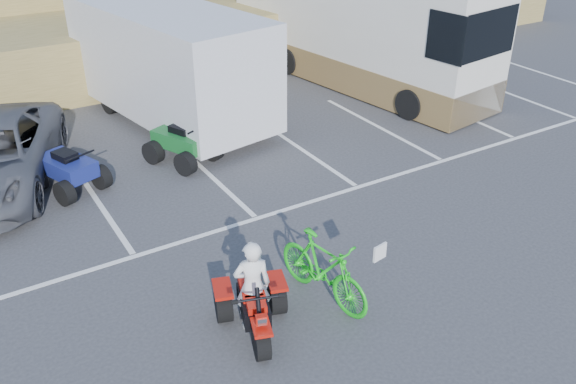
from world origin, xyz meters
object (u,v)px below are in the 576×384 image
quad_atv_blue (71,189)px  quad_atv_green (184,161)px  rv_motorhome (356,35)px  cargo_trailer (169,62)px  rider (252,286)px  red_trike_atv (255,332)px  green_dirt_bike (323,269)px

quad_atv_blue → quad_atv_green: (2.82, -0.01, 0.00)m
rv_motorhome → cargo_trailer: bearing=172.7°
rider → rv_motorhome: 12.85m
cargo_trailer → rv_motorhome: 6.60m
rv_motorhome → quad_atv_blue: 10.80m
rider → cargo_trailer: bearing=-85.8°
quad_atv_blue → rv_motorhome: bearing=-5.4°
cargo_trailer → quad_atv_blue: bearing=-153.2°
rv_motorhome → quad_atv_green: rv_motorhome is taller
red_trike_atv → quad_atv_blue: (-1.33, 6.51, 0.00)m
red_trike_atv → green_dirt_bike: 1.56m
rv_motorhome → rider: bearing=-142.3°
green_dirt_bike → rv_motorhome: rv_motorhome is taller
green_dirt_bike → quad_atv_green: bearing=79.4°
cargo_trailer → rv_motorhome: (6.60, 0.12, -0.17)m
rider → cargo_trailer: (2.31, 9.11, 0.91)m
red_trike_atv → quad_atv_blue: size_ratio=0.99×
cargo_trailer → quad_atv_green: (-0.87, -2.75, -1.74)m
red_trike_atv → rv_motorhome: size_ratio=0.15×
rider → rv_motorhome: (8.91, 9.23, 0.75)m
rider → green_dirt_bike: rider is taller
rider → quad_atv_blue: bearing=-59.3°
rider → green_dirt_bike: (1.38, 0.02, -0.20)m
red_trike_atv → green_dirt_bike: (1.42, 0.16, 0.62)m
quad_atv_green → red_trike_atv: bearing=-126.4°
cargo_trailer → quad_atv_green: bearing=-117.3°
rv_motorhome → quad_atv_green: (-7.47, -2.87, -1.57)m
red_trike_atv → rider: bearing=90.0°
rider → quad_atv_blue: 6.57m
rider → cargo_trailer: size_ratio=0.23×
red_trike_atv → rider: size_ratio=0.97×
cargo_trailer → quad_atv_blue: 4.91m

